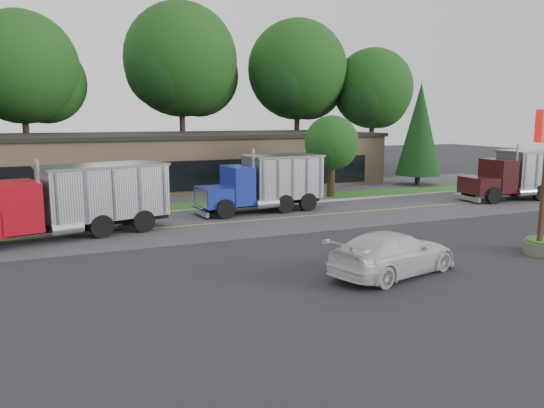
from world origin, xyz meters
The scene contains 17 objects.
ground centered at (0.00, 0.00, 0.00)m, with size 140.00×140.00×0.00m, color #2C2C30.
road centered at (0.00, 9.00, 0.00)m, with size 60.00×8.00×0.02m, color #4A4A4E.
center_line centered at (0.00, 9.00, 0.00)m, with size 60.00×0.12×0.01m, color gold.
curb centered at (0.00, 13.20, 0.00)m, with size 60.00×0.30×0.12m, color #9E9E99.
grass_verge centered at (0.00, 15.00, 0.00)m, with size 60.00×3.40×0.03m, color #2A5F20.
far_parking centered at (0.00, 20.00, 0.00)m, with size 60.00×7.00×0.02m, color #4A4A4E.
strip_mall centered at (2.00, 26.00, 2.00)m, with size 32.00×12.00×4.00m, color tan.
tree_far_b centered at (-9.84, 34.12, 9.40)m, with size 10.33×9.72×14.73m.
tree_far_c centered at (4.18, 34.14, 10.54)m, with size 11.58×10.90×16.52m.
tree_far_d centered at (16.17, 33.13, 9.95)m, with size 10.93×10.29×15.60m.
tree_far_e centered at (24.14, 31.11, 8.21)m, with size 9.02×8.49×12.87m.
evergreen_right centered at (20.00, 18.00, 4.62)m, with size 3.70×3.70×8.41m.
tree_verge centered at (10.06, 15.05, 3.66)m, with size 4.04×3.80×5.76m.
dump_truck_red centered at (-7.36, 8.78, 1.81)m, with size 10.28×4.83×3.36m.
dump_truck_blue centered at (3.61, 11.44, 1.80)m, with size 7.77×3.20×3.36m.
dump_truck_maroon centered at (21.61, 8.94, 1.80)m, with size 8.07×3.12×3.36m.
rally_car centered at (2.80, -2.37, 0.78)m, with size 2.20×5.40×1.57m, color silver.
Camera 1 is at (-8.57, -17.77, 5.68)m, focal length 35.00 mm.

